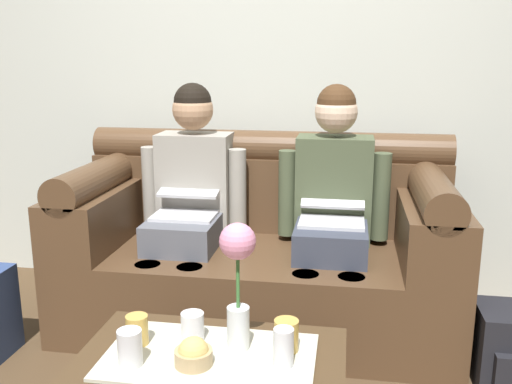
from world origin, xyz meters
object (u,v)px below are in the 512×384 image
object	(u,v)px
coffee_table	(210,370)
cup_far_left	(137,330)
person_right	(333,201)
cup_far_right	(286,335)
cup_near_right	(130,348)
snack_bowl	(193,354)
cup_near_left	(193,327)
flower_vase	(238,270)
person_left	(190,195)
couch	(260,251)
cup_far_center	(283,347)

from	to	relation	value
coffee_table	cup_far_left	xyz separation A→B (m)	(-0.26, 0.04, 0.11)
person_right	cup_far_right	distance (m)	1.03
cup_near_right	coffee_table	bearing A→B (deg)	22.87
snack_bowl	cup_far_right	size ratio (longest dim) A/B	1.14
coffee_table	cup_near_left	bearing A→B (deg)	132.30
person_right	coffee_table	distance (m)	1.18
flower_vase	cup_near_left	size ratio (longest dim) A/B	4.38
cup_near_left	person_left	bearing A→B (deg)	106.02
flower_vase	cup_far_left	world-z (taller)	flower_vase
person_left	cup_far_left	xyz separation A→B (m)	(0.10, -1.04, -0.22)
cup_far_left	cup_far_right	size ratio (longest dim) A/B	0.96
cup_far_left	cup_far_right	xyz separation A→B (m)	(0.51, 0.04, 0.00)
person_left	cup_near_right	xyz separation A→B (m)	(0.13, -1.17, -0.21)
snack_bowl	cup_far_left	bearing A→B (deg)	155.97
cup_far_left	cup_near_left	bearing A→B (deg)	17.09
couch	coffee_table	distance (m)	1.07
couch	cup_far_right	distance (m)	1.03
couch	cup_far_left	distance (m)	1.07
coffee_table	flower_vase	bearing A→B (deg)	36.82
person_right	flower_vase	size ratio (longest dim) A/B	2.77
cup_far_center	cup_far_left	distance (m)	0.52
person_right	cup_near_right	distance (m)	1.33
couch	cup_far_right	bearing A→B (deg)	-76.09
couch	person_right	xyz separation A→B (m)	(0.36, -0.00, 0.28)
cup_far_center	cup_far_left	bearing A→B (deg)	173.82
cup_near_right	snack_bowl	bearing A→B (deg)	9.41
person_right	coffee_table	bearing A→B (deg)	-108.77
couch	person_left	distance (m)	0.46
coffee_table	snack_bowl	world-z (taller)	snack_bowl
cup_far_center	cup_far_left	xyz separation A→B (m)	(-0.51, 0.06, -0.01)
cup_near_left	cup_near_right	distance (m)	0.24
snack_bowl	cup_far_center	bearing A→B (deg)	9.17
cup_near_left	cup_far_left	xyz separation A→B (m)	(-0.18, -0.06, 0.00)
person_right	couch	bearing A→B (deg)	179.71
cup_near_left	cup_far_center	bearing A→B (deg)	-18.55
couch	snack_bowl	distance (m)	1.14
snack_bowl	cup_far_right	xyz separation A→B (m)	(0.28, 0.14, 0.02)
person_left	cup_far_center	distance (m)	1.27
flower_vase	snack_bowl	size ratio (longest dim) A/B	3.59
snack_bowl	cup_near_left	bearing A→B (deg)	106.45
person_right	cup_far_left	bearing A→B (deg)	-121.21
couch	cup_far_left	xyz separation A→B (m)	(-0.26, -1.04, 0.06)
person_right	cup_far_left	world-z (taller)	person_right
cup_near_right	cup_near_left	bearing A→B (deg)	51.10
snack_bowl	cup_near_left	world-z (taller)	cup_near_left
couch	snack_bowl	size ratio (longest dim) A/B	15.62
person_left	person_right	distance (m)	0.73
flower_vase	cup_far_center	bearing A→B (deg)	-27.20
cup_near_right	cup_far_right	world-z (taller)	cup_near_right
person_left	cup_near_right	distance (m)	1.20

